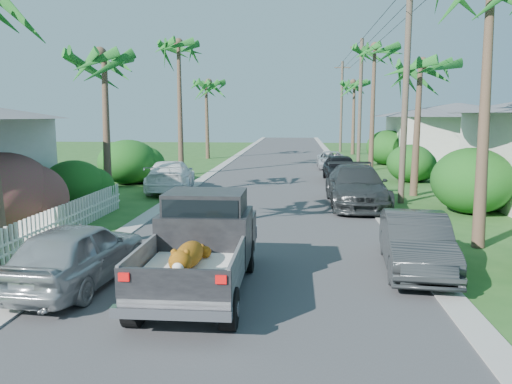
# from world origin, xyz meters

# --- Properties ---
(ground) EXTENTS (120.00, 120.00, 0.00)m
(ground) POSITION_xyz_m (0.00, 0.00, 0.00)
(ground) COLOR #26541F
(ground) RESTS_ON ground
(road) EXTENTS (8.00, 100.00, 0.02)m
(road) POSITION_xyz_m (0.00, 25.00, 0.01)
(road) COLOR #38383A
(road) RESTS_ON ground
(curb_left) EXTENTS (0.60, 100.00, 0.06)m
(curb_left) POSITION_xyz_m (-4.30, 25.00, 0.03)
(curb_left) COLOR #A5A39E
(curb_left) RESTS_ON ground
(curb_right) EXTENTS (0.60, 100.00, 0.06)m
(curb_right) POSITION_xyz_m (4.30, 25.00, 0.03)
(curb_right) COLOR #A5A39E
(curb_right) RESTS_ON ground
(pickup_truck) EXTENTS (1.98, 5.12, 2.06)m
(pickup_truck) POSITION_xyz_m (-0.85, 2.01, 1.01)
(pickup_truck) COLOR black
(pickup_truck) RESTS_ON ground
(parked_car_rn) EXTENTS (1.81, 4.25, 1.36)m
(parked_car_rn) POSITION_xyz_m (4.01, 3.46, 0.68)
(parked_car_rn) COLOR #292C2E
(parked_car_rn) RESTS_ON ground
(parked_car_rm) EXTENTS (2.33, 5.65, 1.63)m
(parked_car_rm) POSITION_xyz_m (3.60, 12.11, 0.82)
(parked_car_rm) COLOR #2C2F30
(parked_car_rm) RESTS_ON ground
(parked_car_rf) EXTENTS (1.96, 4.48, 1.50)m
(parked_car_rf) POSITION_xyz_m (3.63, 19.88, 0.75)
(parked_car_rf) COLOR black
(parked_car_rf) RESTS_ON ground
(parked_car_rd) EXTENTS (1.95, 4.23, 1.17)m
(parked_car_rd) POSITION_xyz_m (3.60, 26.70, 0.59)
(parked_car_rd) COLOR silver
(parked_car_rd) RESTS_ON ground
(parked_car_ln) EXTENTS (2.03, 4.32, 1.43)m
(parked_car_ln) POSITION_xyz_m (-3.60, 1.79, 0.71)
(parked_car_ln) COLOR #A4A8AB
(parked_car_ln) RESTS_ON ground
(parked_car_lf) EXTENTS (2.78, 5.40, 1.50)m
(parked_car_lf) POSITION_xyz_m (-5.00, 15.43, 0.75)
(parked_car_lf) COLOR white
(parked_car_lf) RESTS_ON ground
(palm_l_b) EXTENTS (4.40, 4.40, 7.40)m
(palm_l_b) POSITION_xyz_m (-6.80, 12.00, 6.15)
(palm_l_b) COLOR brown
(palm_l_b) RESTS_ON ground
(palm_l_c) EXTENTS (4.40, 4.40, 9.20)m
(palm_l_c) POSITION_xyz_m (-6.00, 22.00, 7.91)
(palm_l_c) COLOR brown
(palm_l_c) RESTS_ON ground
(palm_l_d) EXTENTS (4.40, 4.40, 7.70)m
(palm_l_d) POSITION_xyz_m (-6.50, 34.00, 6.44)
(palm_l_d) COLOR brown
(palm_l_d) RESTS_ON ground
(palm_r_b) EXTENTS (4.40, 4.40, 7.20)m
(palm_r_b) POSITION_xyz_m (6.60, 15.00, 5.95)
(palm_r_b) COLOR brown
(palm_r_b) RESTS_ON ground
(palm_r_c) EXTENTS (4.40, 4.40, 9.40)m
(palm_r_c) POSITION_xyz_m (6.20, 26.00, 8.11)
(palm_r_c) COLOR brown
(palm_r_c) RESTS_ON ground
(palm_r_d) EXTENTS (4.40, 4.40, 8.00)m
(palm_r_d) POSITION_xyz_m (6.50, 40.00, 6.74)
(palm_r_d) COLOR brown
(palm_r_d) RESTS_ON ground
(shrub_l_b) EXTENTS (3.00, 3.30, 2.60)m
(shrub_l_b) POSITION_xyz_m (-7.80, 6.00, 1.30)
(shrub_l_b) COLOR #9F1646
(shrub_l_b) RESTS_ON ground
(shrub_l_c) EXTENTS (2.40, 2.64, 2.00)m
(shrub_l_c) POSITION_xyz_m (-7.40, 10.00, 1.00)
(shrub_l_c) COLOR #194313
(shrub_l_c) RESTS_ON ground
(shrub_l_d) EXTENTS (3.20, 3.52, 2.40)m
(shrub_l_d) POSITION_xyz_m (-8.00, 18.00, 1.20)
(shrub_l_d) COLOR #194313
(shrub_l_d) RESTS_ON ground
(shrub_r_b) EXTENTS (3.00, 3.30, 2.50)m
(shrub_r_b) POSITION_xyz_m (7.80, 11.00, 1.25)
(shrub_r_b) COLOR #194313
(shrub_r_b) RESTS_ON ground
(shrub_r_c) EXTENTS (2.60, 2.86, 2.10)m
(shrub_r_c) POSITION_xyz_m (7.50, 20.00, 1.05)
(shrub_r_c) COLOR #194313
(shrub_r_c) RESTS_ON ground
(shrub_r_d) EXTENTS (3.20, 3.52, 2.60)m
(shrub_r_d) POSITION_xyz_m (8.00, 30.00, 1.30)
(shrub_r_d) COLOR #194313
(shrub_r_d) RESTS_ON ground
(picket_fence) EXTENTS (0.10, 11.00, 1.00)m
(picket_fence) POSITION_xyz_m (-6.00, 5.50, 0.50)
(picket_fence) COLOR white
(picket_fence) RESTS_ON ground
(house_right_far) EXTENTS (9.00, 8.00, 4.60)m
(house_right_far) POSITION_xyz_m (13.00, 30.00, 2.12)
(house_right_far) COLOR silver
(house_right_far) RESTS_ON ground
(utility_pole_b) EXTENTS (1.60, 0.26, 9.00)m
(utility_pole_b) POSITION_xyz_m (5.60, 13.00, 4.60)
(utility_pole_b) COLOR brown
(utility_pole_b) RESTS_ON ground
(utility_pole_c) EXTENTS (1.60, 0.26, 9.00)m
(utility_pole_c) POSITION_xyz_m (5.60, 28.00, 4.60)
(utility_pole_c) COLOR brown
(utility_pole_c) RESTS_ON ground
(utility_pole_d) EXTENTS (1.60, 0.26, 9.00)m
(utility_pole_d) POSITION_xyz_m (5.60, 43.00, 4.60)
(utility_pole_d) COLOR brown
(utility_pole_d) RESTS_ON ground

